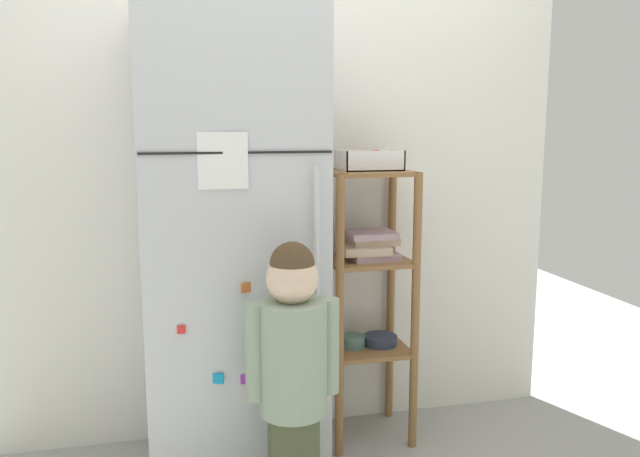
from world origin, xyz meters
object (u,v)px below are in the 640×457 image
object	(u,v)px
refrigerator	(232,246)
pantry_shelf_unit	(368,280)
child_standing	(293,356)
fruit_bin	(371,162)

from	to	relation	value
refrigerator	pantry_shelf_unit	xyz separation A→B (m)	(0.59, 0.11, -0.20)
refrigerator	child_standing	size ratio (longest dim) A/B	1.82
pantry_shelf_unit	child_standing	bearing A→B (deg)	-128.86
pantry_shelf_unit	fruit_bin	xyz separation A→B (m)	(0.01, 0.01, 0.51)
pantry_shelf_unit	fruit_bin	size ratio (longest dim) A/B	4.69
refrigerator	fruit_bin	distance (m)	0.69
refrigerator	child_standing	world-z (taller)	refrigerator
fruit_bin	pantry_shelf_unit	bearing A→B (deg)	-135.56
child_standing	fruit_bin	distance (m)	0.95
child_standing	pantry_shelf_unit	xyz separation A→B (m)	(0.44, 0.55, 0.11)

